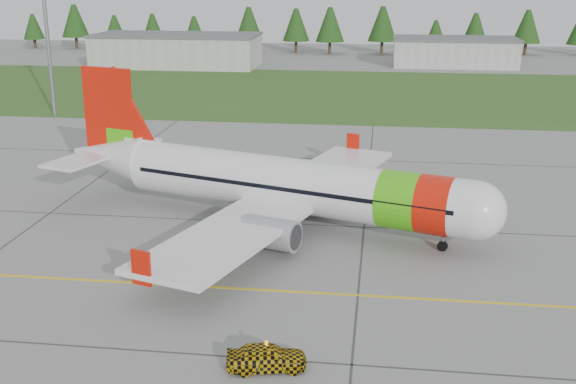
# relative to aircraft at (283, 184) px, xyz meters

# --- Properties ---
(ground) EXTENTS (320.00, 320.00, 0.00)m
(ground) POSITION_rel_aircraft_xyz_m (-3.81, -19.85, -3.18)
(ground) COLOR gray
(ground) RESTS_ON ground
(aircraft) EXTENTS (35.24, 33.38, 11.02)m
(aircraft) POSITION_rel_aircraft_xyz_m (0.00, 0.00, 0.00)
(aircraft) COLOR silver
(aircraft) RESTS_ON ground
(follow_me_car) EXTENTS (1.62, 1.80, 3.90)m
(follow_me_car) POSITION_rel_aircraft_xyz_m (2.09, -20.75, -1.23)
(follow_me_car) COLOR gold
(follow_me_car) RESTS_ON ground
(service_van) EXTENTS (1.69, 1.61, 4.47)m
(service_van) POSITION_rel_aircraft_xyz_m (-25.89, 37.58, -0.95)
(service_van) COLOR silver
(service_van) RESTS_ON ground
(grass_strip) EXTENTS (320.00, 50.00, 0.03)m
(grass_strip) POSITION_rel_aircraft_xyz_m (-3.81, 62.15, -3.16)
(grass_strip) COLOR #30561E
(grass_strip) RESTS_ON ground
(taxi_guideline) EXTENTS (120.00, 0.25, 0.02)m
(taxi_guideline) POSITION_rel_aircraft_xyz_m (-3.81, -11.85, -3.17)
(taxi_guideline) COLOR gold
(taxi_guideline) RESTS_ON ground
(hangar_west) EXTENTS (32.00, 14.00, 6.00)m
(hangar_west) POSITION_rel_aircraft_xyz_m (-33.81, 90.15, -0.18)
(hangar_west) COLOR #A8A8A3
(hangar_west) RESTS_ON ground
(hangar_east) EXTENTS (24.00, 12.00, 5.20)m
(hangar_east) POSITION_rel_aircraft_xyz_m (21.19, 98.15, -0.58)
(hangar_east) COLOR #A8A8A3
(hangar_east) RESTS_ON ground
(floodlight_mast) EXTENTS (0.50, 0.50, 20.00)m
(floodlight_mast) POSITION_rel_aircraft_xyz_m (-35.81, 38.15, 6.82)
(floodlight_mast) COLOR slate
(floodlight_mast) RESTS_ON ground
(treeline) EXTENTS (160.00, 8.00, 10.00)m
(treeline) POSITION_rel_aircraft_xyz_m (-3.81, 118.15, 1.82)
(treeline) COLOR #1C3F14
(treeline) RESTS_ON ground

